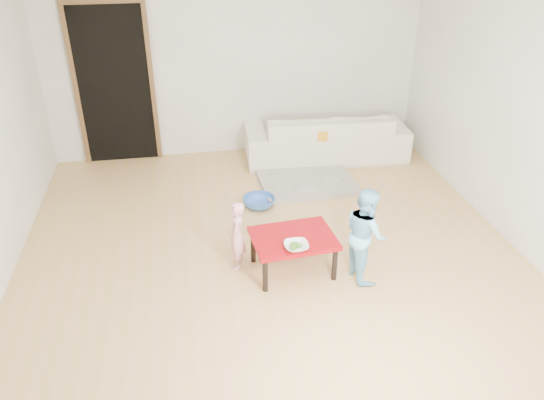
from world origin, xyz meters
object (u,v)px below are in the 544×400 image
object	(u,v)px
red_table	(293,253)
child_pink	(237,236)
child_blue	(365,234)
bowl	(296,246)
basin	(259,202)
sofa	(326,135)

from	to	relation	value
red_table	child_pink	world-z (taller)	child_pink
child_pink	child_blue	bearing A→B (deg)	82.34
red_table	child_blue	distance (m)	0.71
bowl	basin	bearing A→B (deg)	94.51
sofa	bowl	distance (m)	2.89
bowl	child_pink	distance (m)	0.62
sofa	child_blue	size ratio (longest dim) A/B	2.38
basin	sofa	bearing A→B (deg)	47.69
bowl	red_table	bearing A→B (deg)	85.34
bowl	child_pink	world-z (taller)	child_pink
red_table	bowl	xyz separation A→B (m)	(-0.02, -0.20, 0.22)
bowl	child_blue	xyz separation A→B (m)	(0.65, 0.02, 0.05)
sofa	bowl	bearing A→B (deg)	72.80
red_table	basin	bearing A→B (deg)	95.95
bowl	basin	size ratio (longest dim) A/B	0.59
basin	red_table	bearing A→B (deg)	-84.05
child_blue	sofa	bearing A→B (deg)	-13.12
sofa	child_blue	xyz separation A→B (m)	(-0.36, -2.69, 0.14)
sofa	basin	world-z (taller)	sofa
child_pink	basin	distance (m)	1.21
child_pink	bowl	bearing A→B (deg)	63.31
sofa	child_blue	bearing A→B (deg)	85.61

